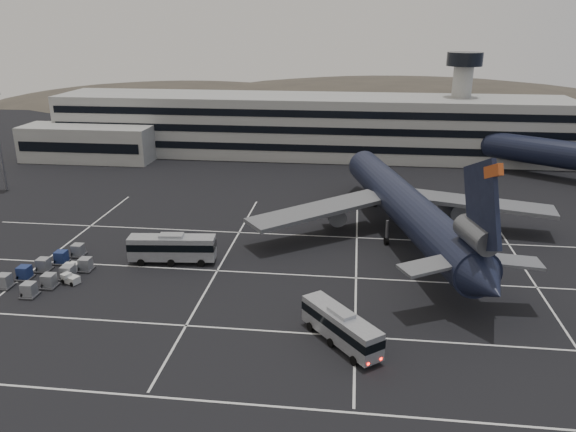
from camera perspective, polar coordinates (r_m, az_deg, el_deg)
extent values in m
plane|color=black|center=(69.35, -3.13, -7.21)|extent=(260.00, 260.00, 0.00)
cube|color=silver|center=(51.07, -7.61, -18.19)|extent=(90.00, 0.25, 0.01)
cube|color=silver|center=(60.73, -4.79, -11.39)|extent=(90.00, 0.25, 0.01)
cube|color=silver|center=(72.89, -2.59, -5.81)|extent=(90.00, 0.25, 0.01)
cube|color=silver|center=(85.61, -1.06, -1.86)|extent=(90.00, 0.25, 0.01)
cube|color=silver|center=(84.57, -22.88, -3.74)|extent=(0.25, 55.00, 0.01)
cube|color=silver|center=(75.81, -6.83, -4.91)|extent=(0.25, 55.00, 0.01)
cube|color=silver|center=(73.83, 6.94, -5.60)|extent=(0.25, 55.00, 0.01)
cube|color=silver|center=(77.26, 23.56, -6.01)|extent=(0.25, 55.00, 0.01)
cube|color=gray|center=(135.62, 2.13, 9.16)|extent=(120.00, 18.00, 14.00)
cube|color=black|center=(127.47, 1.75, 6.90)|extent=(118.00, 0.20, 1.60)
cube|color=black|center=(126.67, 1.77, 8.67)|extent=(118.00, 0.20, 1.60)
cube|color=black|center=(126.03, 1.79, 10.32)|extent=(118.00, 0.20, 1.60)
cube|color=gray|center=(138.28, -19.63, 6.99)|extent=(30.00, 10.00, 8.00)
cylinder|color=gray|center=(138.54, 17.04, 10.24)|extent=(4.40, 4.40, 22.00)
cylinder|color=black|center=(137.35, 17.52, 14.97)|extent=(8.00, 8.00, 3.00)
ellipsoid|color=#38332B|center=(245.28, -10.16, 9.33)|extent=(196.00, 140.00, 32.00)
ellipsoid|color=#38332B|center=(236.00, 11.51, 8.11)|extent=(252.00, 180.00, 44.00)
cylinder|color=black|center=(84.01, 11.83, 1.06)|extent=(17.27, 47.90, 5.60)
cone|color=black|center=(108.10, 7.41, 5.40)|extent=(6.54, 5.74, 5.60)
cone|color=black|center=(61.41, 19.74, -6.70)|extent=(6.12, 6.09, 5.04)
cube|color=black|center=(61.63, 19.09, 0.90)|extent=(2.82, 9.30, 10.97)
cube|color=#A94216|center=(59.22, 20.15, 4.30)|extent=(1.33, 3.27, 2.24)
cylinder|color=#595B60|center=(63.11, 18.57, -1.79)|extent=(4.10, 6.48, 2.70)
cube|color=slate|center=(63.17, 14.59, -4.80)|extent=(8.15, 6.19, 0.87)
cube|color=slate|center=(66.67, 21.34, -4.25)|extent=(7.63, 3.50, 0.87)
cube|color=slate|center=(82.97, 3.16, 0.64)|extent=(20.99, 17.45, 1.75)
cylinder|color=#595B60|center=(86.87, 4.73, 0.29)|extent=(3.97, 6.00, 2.70)
cube|color=slate|center=(90.75, 18.88, 1.25)|extent=(22.54, 8.41, 1.75)
cylinder|color=#595B60|center=(92.59, 16.31, 0.77)|extent=(3.97, 6.00, 2.70)
cylinder|color=slate|center=(98.83, 8.89, 2.19)|extent=(0.44, 0.44, 3.00)
cylinder|color=black|center=(99.33, 8.84, 1.28)|extent=(0.76, 1.19, 1.10)
cylinder|color=slate|center=(82.23, 10.02, -1.44)|extent=(0.44, 0.44, 3.00)
cylinder|color=black|center=(82.82, 9.95, -2.51)|extent=(0.76, 1.19, 1.10)
cylinder|color=slate|center=(84.30, 14.18, -1.22)|extent=(0.44, 0.44, 3.00)
cylinder|color=black|center=(84.88, 14.09, -2.26)|extent=(0.76, 1.19, 1.10)
cone|color=black|center=(132.14, 18.80, 7.08)|extent=(6.87, 7.16, 5.60)
cube|color=gray|center=(57.43, 5.39, -11.09)|extent=(8.48, 9.68, 2.87)
cube|color=black|center=(57.26, 5.40, -10.80)|extent=(8.56, 9.77, 0.91)
cube|color=gray|center=(56.64, 5.44, -9.69)|extent=(2.99, 3.19, 0.33)
cylinder|color=black|center=(55.16, 6.70, -14.39)|extent=(0.82, 0.91, 0.92)
cylinder|color=black|center=(56.47, 8.66, -13.61)|extent=(0.82, 0.91, 0.92)
cylinder|color=black|center=(57.59, 4.37, -12.72)|extent=(0.82, 0.91, 0.92)
cylinder|color=black|center=(58.84, 6.29, -12.02)|extent=(0.82, 0.91, 0.92)
cylinder|color=black|center=(60.14, 2.26, -11.16)|extent=(0.82, 0.91, 0.92)
cylinder|color=black|center=(61.34, 4.14, -10.54)|extent=(0.82, 0.91, 0.92)
cube|color=#FF0C05|center=(54.16, 8.17, -14.66)|extent=(0.23, 0.21, 0.21)
cube|color=#FF0C05|center=(55.02, 9.43, -14.14)|extent=(0.23, 0.21, 0.21)
cube|color=gray|center=(76.65, -11.68, -3.17)|extent=(11.68, 3.76, 3.13)
cube|color=black|center=(76.51, -11.70, -2.91)|extent=(11.75, 3.83, 0.99)
cube|color=gray|center=(76.00, -11.77, -1.95)|extent=(3.28, 1.98, 0.37)
cylinder|color=black|center=(75.33, -8.81, -4.76)|extent=(1.03, 0.43, 1.00)
cylinder|color=black|center=(77.68, -8.50, -3.97)|extent=(1.03, 0.43, 1.00)
cylinder|color=black|center=(76.12, -11.80, -4.69)|extent=(1.03, 0.43, 1.00)
cylinder|color=black|center=(78.44, -11.40, -3.91)|extent=(1.03, 0.43, 1.00)
cylinder|color=black|center=(77.11, -14.72, -4.61)|extent=(1.03, 0.43, 1.00)
cylinder|color=black|center=(79.40, -14.23, -3.85)|extent=(1.03, 0.43, 1.00)
cube|color=beige|center=(77.80, -21.11, -5.00)|extent=(1.51, 2.56, 1.02)
cube|color=beige|center=(77.10, -21.39, -4.71)|extent=(1.30, 1.09, 0.56)
cylinder|color=black|center=(77.55, -21.82, -5.42)|extent=(0.29, 0.65, 0.63)
cylinder|color=black|center=(76.91, -21.03, -5.52)|extent=(0.29, 0.65, 0.63)
cylinder|color=black|center=(78.93, -21.14, -4.90)|extent=(0.29, 0.65, 0.63)
cylinder|color=black|center=(78.30, -20.36, -4.99)|extent=(0.29, 0.65, 0.63)
cube|color=beige|center=(74.95, -21.19, -6.01)|extent=(2.49, 1.97, 0.90)
cube|color=beige|center=(74.34, -21.00, -5.68)|extent=(1.26, 1.36, 0.50)
cylinder|color=black|center=(74.18, -21.10, -6.49)|extent=(0.60, 0.42, 0.56)
cylinder|color=black|center=(74.78, -20.45, -6.20)|extent=(0.60, 0.42, 0.56)
cylinder|color=black|center=(75.36, -21.87, -6.18)|extent=(0.60, 0.42, 0.56)
cylinder|color=black|center=(75.95, -21.23, -5.90)|extent=(0.60, 0.42, 0.56)
cube|color=#2D2D30|center=(77.22, -26.79, -6.41)|extent=(2.43, 2.58, 0.17)
cylinder|color=black|center=(77.24, -26.78, -6.44)|extent=(0.09, 0.19, 0.19)
cube|color=gray|center=(76.89, -26.88, -5.85)|extent=(1.89, 1.89, 1.49)
cube|color=#2D2D30|center=(73.61, -24.73, -7.33)|extent=(2.43, 2.58, 0.17)
cylinder|color=black|center=(73.63, -24.73, -7.36)|extent=(0.09, 0.19, 0.19)
cube|color=gray|center=(73.27, -24.82, -6.74)|extent=(1.89, 1.89, 1.49)
cube|color=#2D2D30|center=(78.57, -25.12, -5.71)|extent=(2.43, 2.58, 0.17)
cylinder|color=black|center=(78.59, -25.12, -5.74)|extent=(0.09, 0.19, 0.19)
cube|color=navy|center=(78.25, -25.21, -5.16)|extent=(1.89, 1.89, 1.49)
cube|color=#2D2D30|center=(75.03, -23.03, -6.57)|extent=(2.43, 2.58, 0.17)
cylinder|color=black|center=(75.05, -23.02, -6.61)|extent=(0.09, 0.19, 0.19)
cube|color=gray|center=(74.69, -23.11, -6.00)|extent=(1.89, 1.89, 1.49)
cube|color=#2D2D30|center=(80.00, -23.52, -5.03)|extent=(2.43, 2.58, 0.17)
cylinder|color=black|center=(80.02, -23.51, -5.06)|extent=(0.09, 0.19, 0.19)
cube|color=gray|center=(79.68, -23.60, -4.48)|extent=(1.89, 1.89, 1.49)
cube|color=#2D2D30|center=(76.52, -21.39, -5.84)|extent=(2.43, 2.58, 0.17)
cylinder|color=black|center=(76.54, -21.38, -5.87)|extent=(0.09, 0.19, 0.19)
cube|color=gray|center=(76.19, -21.46, -5.27)|extent=(1.89, 1.89, 1.49)
cube|color=#2D2D30|center=(81.49, -21.97, -4.37)|extent=(2.43, 2.58, 0.17)
cylinder|color=black|center=(81.52, -21.97, -4.40)|extent=(0.09, 0.19, 0.19)
cube|color=navy|center=(81.18, -22.05, -3.83)|extent=(1.89, 1.89, 1.49)
cube|color=#2D2D30|center=(78.08, -19.82, -5.13)|extent=(2.43, 2.58, 0.17)
cylinder|color=black|center=(78.11, -19.81, -5.16)|extent=(0.09, 0.19, 0.19)
cube|color=gray|center=(77.76, -19.89, -4.57)|extent=(1.89, 1.89, 1.49)
cube|color=#2D2D30|center=(83.06, -20.49, -3.73)|extent=(2.43, 2.58, 0.17)
cylinder|color=black|center=(83.08, -20.49, -3.77)|extent=(0.09, 0.19, 0.19)
cube|color=gray|center=(82.75, -20.56, -3.20)|extent=(1.89, 1.89, 1.49)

